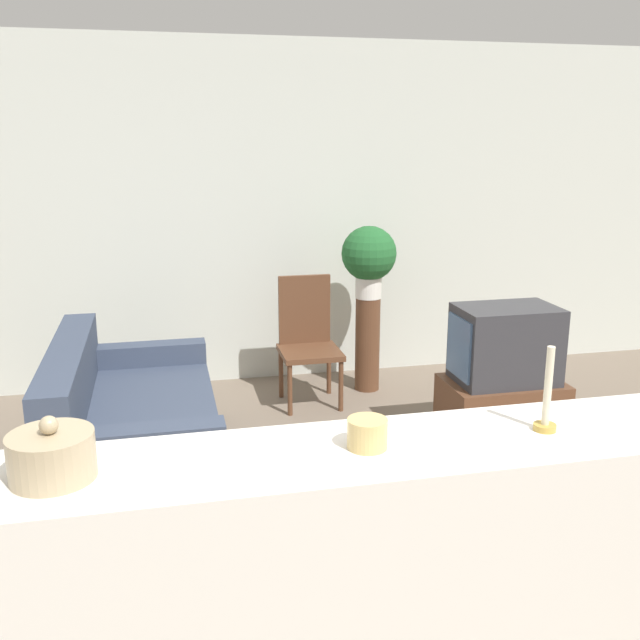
# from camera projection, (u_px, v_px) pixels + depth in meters

# --- Properties ---
(wall_back) EXTENTS (9.00, 0.06, 2.70)m
(wall_back) POSITION_uv_depth(u_px,v_px,m) (243.00, 216.00, 5.65)
(wall_back) COLOR silver
(wall_back) RESTS_ON ground_plane
(couch) EXTENTS (0.92, 1.63, 0.81)m
(couch) POSITION_uv_depth(u_px,v_px,m) (130.00, 429.00, 4.22)
(couch) COLOR #384256
(couch) RESTS_ON ground_plane
(tv_stand) EXTENTS (0.74, 0.48, 0.45)m
(tv_stand) POSITION_uv_depth(u_px,v_px,m) (501.00, 413.00, 4.62)
(tv_stand) COLOR brown
(tv_stand) RESTS_ON ground_plane
(television) EXTENTS (0.63, 0.41, 0.49)m
(television) POSITION_uv_depth(u_px,v_px,m) (505.00, 344.00, 4.50)
(television) COLOR #333338
(television) RESTS_ON tv_stand
(wooden_chair) EXTENTS (0.44, 0.44, 0.95)m
(wooden_chair) POSITION_uv_depth(u_px,v_px,m) (308.00, 337.00, 5.36)
(wooden_chair) COLOR brown
(wooden_chair) RESTS_ON ground_plane
(plant_stand) EXTENTS (0.19, 0.19, 0.75)m
(plant_stand) POSITION_uv_depth(u_px,v_px,m) (367.00, 344.00, 5.63)
(plant_stand) COLOR brown
(plant_stand) RESTS_ON ground_plane
(potted_plant) EXTENTS (0.42, 0.42, 0.56)m
(potted_plant) POSITION_uv_depth(u_px,v_px,m) (369.00, 256.00, 5.45)
(potted_plant) COLOR white
(potted_plant) RESTS_ON plant_stand
(foreground_counter) EXTENTS (2.69, 0.44, 1.09)m
(foreground_counter) POSITION_uv_depth(u_px,v_px,m) (393.00, 604.00, 2.24)
(foreground_counter) COLOR white
(foreground_counter) RESTS_ON ground_plane
(decorative_bowl) EXTENTS (0.23, 0.23, 0.18)m
(decorative_bowl) POSITION_uv_depth(u_px,v_px,m) (52.00, 456.00, 1.88)
(decorative_bowl) COLOR tan
(decorative_bowl) RESTS_ON foreground_counter
(candle_jar) EXTENTS (0.12, 0.12, 0.09)m
(candle_jar) POSITION_uv_depth(u_px,v_px,m) (367.00, 433.00, 2.07)
(candle_jar) COLOR tan
(candle_jar) RESTS_ON foreground_counter
(candlestick) EXTENTS (0.07, 0.07, 0.27)m
(candlestick) POSITION_uv_depth(u_px,v_px,m) (547.00, 403.00, 2.18)
(candlestick) COLOR #B7933D
(candlestick) RESTS_ON foreground_counter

